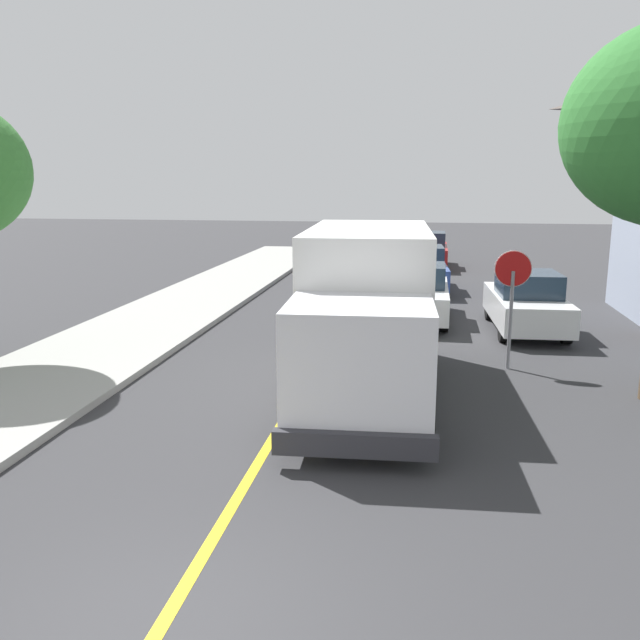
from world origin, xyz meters
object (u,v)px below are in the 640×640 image
at_px(parked_car_far, 428,251).
at_px(parked_van_across, 526,303).
at_px(parked_car_near, 417,294).
at_px(parked_car_mid, 421,270).
at_px(parked_car_furthest, 412,240).
at_px(box_truck, 367,304).
at_px(stop_sign, 512,287).

distance_m(parked_car_far, parked_van_across, 13.61).
distance_m(parked_car_near, parked_car_mid, 5.53).
height_order(parked_car_mid, parked_car_furthest, same).
height_order(box_truck, parked_car_far, box_truck).
relative_size(parked_car_far, parked_car_furthest, 1.00).
bearing_deg(parked_car_mid, parked_car_near, -90.82).
xyz_separation_m(box_truck, parked_car_mid, (0.98, 12.50, -0.97)).
relative_size(parked_car_furthest, stop_sign, 1.66).
bearing_deg(parked_car_far, parked_car_furthest, 98.97).
bearing_deg(parked_car_far, parked_van_across, -78.60).
height_order(parked_car_far, parked_car_furthest, same).
relative_size(parked_car_furthest, parked_van_across, 0.99).
bearing_deg(parked_car_far, box_truck, -93.64).
bearing_deg(parked_car_mid, parked_car_far, 87.94).
height_order(parked_car_furthest, parked_van_across, same).
height_order(parked_car_near, parked_car_furthest, same).
relative_size(box_truck, parked_car_far, 1.65).
bearing_deg(parked_car_mid, stop_sign, -79.05).
bearing_deg(parked_van_across, parked_car_furthest, 100.67).
bearing_deg(parked_car_far, stop_sign, -84.13).
bearing_deg(stop_sign, parked_car_far, 95.87).
bearing_deg(parked_car_furthest, box_truck, -90.76).
bearing_deg(parked_car_furthest, stop_sign, -83.36).
bearing_deg(box_truck, parked_car_mid, 85.50).
bearing_deg(box_truck, stop_sign, 34.36).
height_order(parked_van_across, stop_sign, stop_sign).
bearing_deg(stop_sign, parked_van_across, 76.89).
xyz_separation_m(box_truck, parked_car_furthest, (0.33, 25.01, -0.97)).
relative_size(box_truck, parked_car_furthest, 1.66).
distance_m(box_truck, parked_car_mid, 12.58).
bearing_deg(parked_car_mid, parked_car_furthest, 92.98).
xyz_separation_m(parked_car_furthest, stop_sign, (2.67, -22.96, 1.06)).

